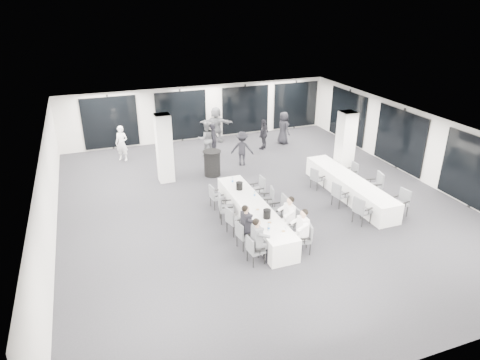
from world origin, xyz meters
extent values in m
cube|color=#25252A|center=(0.00, 0.00, -0.01)|extent=(14.00, 16.00, 0.02)
cube|color=white|center=(0.00, 0.00, 2.81)|extent=(14.00, 16.00, 0.02)
cube|color=silver|center=(-7.01, 0.00, 1.40)|extent=(0.02, 16.00, 2.80)
cube|color=silver|center=(7.01, 0.00, 1.40)|extent=(0.02, 16.00, 2.80)
cube|color=silver|center=(0.00, 8.01, 1.40)|extent=(14.00, 0.02, 2.80)
cube|color=silver|center=(0.00, -8.01, 1.40)|extent=(14.00, 0.02, 2.80)
cube|color=black|center=(0.00, 7.94, 1.35)|extent=(13.60, 0.06, 2.50)
cube|color=black|center=(6.94, 1.00, 1.35)|extent=(0.06, 14.00, 2.50)
cube|color=silver|center=(-2.80, 3.20, 1.40)|extent=(0.60, 0.60, 2.80)
cube|color=silver|center=(4.20, 1.00, 1.40)|extent=(0.60, 0.60, 2.80)
cube|color=white|center=(-0.82, -1.48, 0.38)|extent=(0.90, 5.00, 0.75)
cube|color=white|center=(3.39, -0.69, 0.38)|extent=(0.90, 5.00, 0.75)
cylinder|color=black|center=(-0.86, 3.06, 0.54)|extent=(0.68, 0.68, 1.07)
cylinder|color=black|center=(-0.86, 3.06, 1.07)|extent=(0.78, 0.78, 0.02)
cube|color=#585B60|center=(-1.57, -3.51, 0.41)|extent=(0.47, 0.48, 0.07)
cube|color=#585B60|center=(-1.77, -3.53, 0.66)|extent=(0.10, 0.42, 0.42)
cylinder|color=black|center=(-1.77, -3.35, 0.19)|extent=(0.03, 0.03, 0.38)
cylinder|color=black|center=(-1.73, -3.71, 0.19)|extent=(0.03, 0.03, 0.38)
cylinder|color=black|center=(-1.41, -3.30, 0.19)|extent=(0.03, 0.03, 0.38)
cylinder|color=black|center=(-1.36, -3.67, 0.19)|extent=(0.03, 0.03, 0.38)
cube|color=black|center=(-1.59, -3.28, 0.57)|extent=(0.31, 0.07, 0.04)
cube|color=black|center=(-1.54, -3.73, 0.57)|extent=(0.31, 0.07, 0.04)
cube|color=#585B60|center=(-1.57, -2.65, 0.42)|extent=(0.50, 0.51, 0.07)
cube|color=#585B60|center=(-1.77, -2.69, 0.67)|extent=(0.13, 0.43, 0.43)
cylinder|color=black|center=(-1.78, -2.50, 0.19)|extent=(0.03, 0.03, 0.38)
cylinder|color=black|center=(-1.72, -2.87, 0.19)|extent=(0.03, 0.03, 0.38)
cylinder|color=black|center=(-1.42, -2.44, 0.19)|extent=(0.03, 0.03, 0.38)
cylinder|color=black|center=(-1.35, -2.81, 0.19)|extent=(0.03, 0.03, 0.38)
cube|color=black|center=(-1.61, -2.43, 0.58)|extent=(0.32, 0.09, 0.04)
cube|color=black|center=(-1.53, -2.88, 0.58)|extent=(0.32, 0.09, 0.04)
cube|color=#585B60|center=(-1.57, -1.75, 0.44)|extent=(0.55, 0.56, 0.08)
cube|color=#585B60|center=(-1.77, -1.81, 0.70)|extent=(0.17, 0.45, 0.45)
cylinder|color=black|center=(-1.80, -1.61, 0.20)|extent=(0.03, 0.03, 0.40)
cylinder|color=black|center=(-1.70, -1.99, 0.20)|extent=(0.03, 0.03, 0.40)
cylinder|color=black|center=(-1.43, -1.52, 0.20)|extent=(0.03, 0.03, 0.40)
cylinder|color=black|center=(-1.33, -1.89, 0.20)|extent=(0.03, 0.03, 0.40)
cube|color=black|center=(-1.63, -1.52, 0.60)|extent=(0.33, 0.12, 0.04)
cube|color=black|center=(-1.50, -1.99, 0.60)|extent=(0.33, 0.12, 0.04)
cube|color=#585B60|center=(-1.57, -0.91, 0.47)|extent=(0.58, 0.59, 0.08)
cube|color=#585B60|center=(-1.79, -0.87, 0.76)|extent=(0.16, 0.49, 0.48)
cylinder|color=black|center=(-1.73, -0.66, 0.22)|extent=(0.04, 0.04, 0.43)
cylinder|color=black|center=(-1.82, -1.08, 0.22)|extent=(0.04, 0.04, 0.43)
cylinder|color=black|center=(-1.32, -0.75, 0.22)|extent=(0.04, 0.04, 0.43)
cylinder|color=black|center=(-1.40, -1.16, 0.22)|extent=(0.04, 0.04, 0.43)
cube|color=black|center=(-1.51, -0.66, 0.65)|extent=(0.36, 0.12, 0.04)
cube|color=black|center=(-1.62, -1.17, 0.65)|extent=(0.36, 0.12, 0.04)
cube|color=#585B60|center=(-1.57, 0.16, 0.42)|extent=(0.47, 0.48, 0.07)
cube|color=#585B60|center=(-1.77, 0.14, 0.66)|extent=(0.10, 0.43, 0.42)
cylinder|color=black|center=(-1.77, 0.33, 0.19)|extent=(0.03, 0.03, 0.38)
cylinder|color=black|center=(-1.73, -0.04, 0.19)|extent=(0.03, 0.03, 0.38)
cylinder|color=black|center=(-1.40, 0.36, 0.19)|extent=(0.03, 0.03, 0.38)
cylinder|color=black|center=(-1.36, -0.01, 0.19)|extent=(0.03, 0.03, 0.38)
cube|color=black|center=(-1.59, 0.39, 0.57)|extent=(0.32, 0.07, 0.04)
cube|color=black|center=(-1.54, -0.07, 0.57)|extent=(0.32, 0.07, 0.04)
cube|color=#585B60|center=(-0.07, -3.48, 0.44)|extent=(0.55, 0.56, 0.08)
cube|color=#585B60|center=(0.14, -3.53, 0.70)|extent=(0.17, 0.45, 0.45)
cylinder|color=black|center=(0.07, -3.71, 0.20)|extent=(0.03, 0.03, 0.40)
cylinder|color=black|center=(0.17, -3.34, 0.20)|extent=(0.03, 0.03, 0.40)
cylinder|color=black|center=(-0.30, -3.62, 0.20)|extent=(0.03, 0.03, 0.40)
cylinder|color=black|center=(-0.21, -3.24, 0.20)|extent=(0.03, 0.03, 0.40)
cube|color=black|center=(-0.13, -3.71, 0.60)|extent=(0.33, 0.12, 0.04)
cube|color=black|center=(-0.01, -3.24, 0.60)|extent=(0.33, 0.12, 0.04)
cube|color=#585B60|center=(-0.07, -2.61, 0.47)|extent=(0.52, 0.54, 0.08)
cube|color=#585B60|center=(0.16, -2.59, 0.76)|extent=(0.10, 0.49, 0.48)
cylinder|color=black|center=(0.16, -2.80, 0.22)|extent=(0.04, 0.04, 0.43)
cylinder|color=black|center=(0.13, -2.38, 0.22)|extent=(0.04, 0.04, 0.43)
cylinder|color=black|center=(-0.26, -2.83, 0.22)|extent=(0.04, 0.04, 0.43)
cylinder|color=black|center=(-0.29, -2.41, 0.22)|extent=(0.04, 0.04, 0.43)
cube|color=black|center=(-0.04, -2.87, 0.65)|extent=(0.36, 0.07, 0.04)
cube|color=black|center=(-0.09, -2.34, 0.65)|extent=(0.36, 0.07, 0.04)
cube|color=#585B60|center=(-0.07, -1.75, 0.49)|extent=(0.52, 0.54, 0.09)
cube|color=#585B60|center=(0.17, -1.76, 0.79)|extent=(0.08, 0.51, 0.50)
cylinder|color=black|center=(0.15, -1.97, 0.22)|extent=(0.04, 0.04, 0.45)
cylinder|color=black|center=(0.16, -1.54, 0.22)|extent=(0.04, 0.04, 0.45)
cylinder|color=black|center=(-0.29, -1.96, 0.22)|extent=(0.04, 0.04, 0.45)
cylinder|color=black|center=(-0.28, -1.52, 0.22)|extent=(0.04, 0.04, 0.45)
cube|color=black|center=(-0.07, -2.02, 0.68)|extent=(0.37, 0.05, 0.04)
cube|color=black|center=(-0.06, -1.48, 0.68)|extent=(0.37, 0.05, 0.04)
cube|color=#585B60|center=(-0.07, -0.76, 0.44)|extent=(0.54, 0.56, 0.08)
cube|color=#585B60|center=(0.14, -0.81, 0.70)|extent=(0.16, 0.45, 0.45)
cylinder|color=black|center=(0.08, -1.00, 0.20)|extent=(0.04, 0.04, 0.40)
cylinder|color=black|center=(0.17, -0.62, 0.20)|extent=(0.04, 0.04, 0.40)
cylinder|color=black|center=(-0.30, -0.91, 0.20)|extent=(0.04, 0.04, 0.40)
cylinder|color=black|center=(-0.21, -0.53, 0.20)|extent=(0.04, 0.04, 0.40)
cube|color=black|center=(-0.12, -1.00, 0.61)|extent=(0.33, 0.11, 0.04)
cube|color=black|center=(-0.01, -0.53, 0.61)|extent=(0.33, 0.11, 0.04)
cube|color=#585B60|center=(-0.07, 0.09, 0.46)|extent=(0.49, 0.51, 0.08)
cube|color=#585B60|center=(0.16, 0.10, 0.73)|extent=(0.08, 0.47, 0.47)
cylinder|color=black|center=(0.14, -0.11, 0.21)|extent=(0.04, 0.04, 0.42)
cylinder|color=black|center=(0.13, 0.30, 0.21)|extent=(0.04, 0.04, 0.42)
cylinder|color=black|center=(-0.26, -0.13, 0.21)|extent=(0.04, 0.04, 0.42)
cylinder|color=black|center=(-0.28, 0.28, 0.21)|extent=(0.04, 0.04, 0.42)
cube|color=black|center=(-0.06, -0.17, 0.63)|extent=(0.35, 0.05, 0.04)
cube|color=black|center=(-0.08, 0.34, 0.63)|extent=(0.35, 0.05, 0.04)
cube|color=#585B60|center=(2.64, -2.61, 0.46)|extent=(0.57, 0.59, 0.08)
cube|color=#585B60|center=(2.42, -2.66, 0.73)|extent=(0.17, 0.47, 0.47)
cylinder|color=black|center=(2.39, -2.46, 0.21)|extent=(0.04, 0.04, 0.42)
cylinder|color=black|center=(2.49, -2.86, 0.21)|extent=(0.04, 0.04, 0.42)
cylinder|color=black|center=(2.78, -2.36, 0.21)|extent=(0.04, 0.04, 0.42)
cylinder|color=black|center=(2.88, -2.76, 0.21)|extent=(0.04, 0.04, 0.42)
cube|color=black|center=(2.57, -2.36, 0.63)|extent=(0.35, 0.12, 0.04)
cube|color=black|center=(2.70, -2.86, 0.63)|extent=(0.35, 0.12, 0.04)
cube|color=#585B60|center=(2.64, -1.28, 0.44)|extent=(0.51, 0.53, 0.08)
cube|color=#585B60|center=(2.43, -1.31, 0.70)|extent=(0.13, 0.45, 0.45)
cylinder|color=black|center=(2.41, -1.11, 0.20)|extent=(0.03, 0.03, 0.40)
cylinder|color=black|center=(2.47, -1.50, 0.20)|extent=(0.03, 0.03, 0.40)
cylinder|color=black|center=(2.80, -1.05, 0.20)|extent=(0.03, 0.03, 0.40)
cylinder|color=black|center=(2.86, -1.44, 0.20)|extent=(0.03, 0.03, 0.40)
cube|color=black|center=(2.60, -1.04, 0.60)|extent=(0.33, 0.09, 0.04)
cube|color=black|center=(2.67, -1.52, 0.60)|extent=(0.33, 0.09, 0.04)
cube|color=#585B60|center=(2.64, 0.35, 0.41)|extent=(0.51, 0.53, 0.07)
cube|color=#585B60|center=(2.44, 0.30, 0.65)|extent=(0.16, 0.42, 0.42)
cylinder|color=black|center=(2.41, 0.48, 0.19)|extent=(0.03, 0.03, 0.37)
cylinder|color=black|center=(2.51, 0.13, 0.19)|extent=(0.03, 0.03, 0.37)
cylinder|color=black|center=(2.76, 0.57, 0.19)|extent=(0.03, 0.03, 0.37)
cylinder|color=black|center=(2.86, 0.22, 0.19)|extent=(0.03, 0.03, 0.37)
cube|color=black|center=(2.58, 0.57, 0.56)|extent=(0.31, 0.11, 0.04)
cube|color=black|center=(2.69, 0.13, 0.56)|extent=(0.31, 0.11, 0.04)
cube|color=#585B60|center=(4.14, -2.62, 0.45)|extent=(0.53, 0.55, 0.08)
cube|color=#585B60|center=(4.35, -2.59, 0.73)|extent=(0.13, 0.47, 0.46)
cylinder|color=black|center=(4.37, -2.79, 0.21)|extent=(0.04, 0.04, 0.41)
cylinder|color=black|center=(4.30, -2.39, 0.21)|extent=(0.04, 0.04, 0.41)
cylinder|color=black|center=(3.97, -2.85, 0.21)|extent=(0.04, 0.04, 0.41)
cylinder|color=black|center=(3.91, -2.45, 0.21)|extent=(0.04, 0.04, 0.41)
cube|color=black|center=(4.17, -2.87, 0.62)|extent=(0.34, 0.09, 0.04)
cube|color=black|center=(4.10, -2.37, 0.62)|extent=(0.34, 0.09, 0.04)
cube|color=#585B60|center=(4.14, -1.15, 0.49)|extent=(0.60, 0.61, 0.09)
cube|color=#585B60|center=(4.37, -1.20, 0.78)|extent=(0.17, 0.50, 0.50)
cylinder|color=black|center=(4.30, -1.41, 0.22)|extent=(0.04, 0.04, 0.44)
cylinder|color=black|center=(4.39, -0.99, 0.22)|extent=(0.04, 0.04, 0.44)
cylinder|color=black|center=(3.88, -1.31, 0.22)|extent=(0.04, 0.04, 0.44)
cylinder|color=black|center=(3.97, -0.89, 0.22)|extent=(0.04, 0.04, 0.44)
cube|color=black|center=(4.08, -1.41, 0.67)|extent=(0.37, 0.12, 0.04)
cube|color=black|center=(4.19, -0.89, 0.67)|extent=(0.37, 0.12, 0.04)
cube|color=#585B60|center=(4.14, 0.35, 0.41)|extent=(0.42, 0.44, 0.07)
cube|color=#585B60|center=(4.33, 0.35, 0.65)|extent=(0.06, 0.42, 0.41)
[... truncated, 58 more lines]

